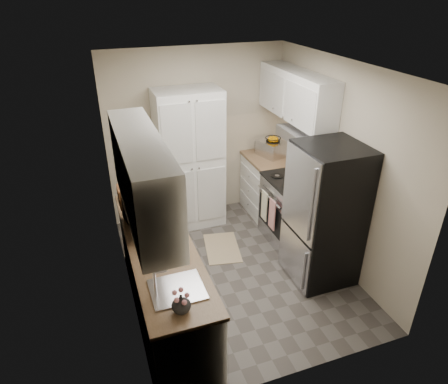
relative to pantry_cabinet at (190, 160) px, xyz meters
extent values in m
plane|color=#56514C|center=(0.20, -1.32, -1.00)|extent=(3.20, 3.20, 0.00)
cube|color=beige|center=(0.20, 0.28, 0.25)|extent=(2.60, 0.04, 2.50)
cube|color=beige|center=(0.20, -2.92, 0.25)|extent=(2.60, 0.04, 2.50)
cube|color=beige|center=(-1.10, -1.32, 0.25)|extent=(0.04, 3.20, 2.50)
cube|color=beige|center=(1.50, -1.32, 0.25)|extent=(0.04, 3.20, 2.50)
cube|color=white|center=(0.20, -1.32, 1.50)|extent=(2.60, 3.20, 0.04)
cube|color=white|center=(-0.93, -2.07, 0.83)|extent=(0.33, 1.60, 0.70)
cube|color=white|center=(1.33, -0.50, 0.89)|extent=(0.33, 1.55, 0.58)
cube|color=#99999E|center=(1.27, -0.93, 0.52)|extent=(0.45, 0.76, 0.13)
cube|color=#B7B7BC|center=(-0.79, -2.47, -0.07)|extent=(0.45, 0.40, 0.02)
cube|color=brown|center=(-1.09, -1.12, 0.18)|extent=(0.02, 0.22, 0.22)
cube|color=white|center=(0.00, 0.00, 0.00)|extent=(0.90, 0.55, 2.00)
cube|color=white|center=(-0.79, -1.75, -0.56)|extent=(0.60, 2.30, 0.88)
cube|color=#846647|center=(-0.79, -1.75, -0.10)|extent=(0.63, 2.33, 0.04)
cube|color=white|center=(1.19, -0.12, -0.56)|extent=(0.60, 0.80, 0.88)
cube|color=#846647|center=(1.19, -0.12, -0.10)|extent=(0.63, 0.83, 0.04)
cube|color=#B7B7BC|center=(1.17, -0.93, -0.55)|extent=(0.64, 0.76, 0.90)
cube|color=black|center=(1.17, -0.93, -0.08)|extent=(0.66, 0.78, 0.03)
cube|color=black|center=(1.46, -0.93, 0.02)|extent=(0.06, 0.76, 0.22)
cube|color=pink|center=(0.80, -1.06, -0.45)|extent=(0.01, 0.16, 0.42)
cube|color=beige|center=(0.80, -0.83, -0.45)|extent=(0.01, 0.16, 0.42)
cube|color=#B7B7BC|center=(1.14, -1.73, -0.15)|extent=(0.70, 0.72, 1.70)
imported|color=silver|center=(-0.82, -1.37, 0.09)|extent=(0.52, 0.67, 0.33)
cylinder|color=black|center=(-0.94, -0.76, 0.06)|extent=(0.07, 0.07, 0.28)
imported|color=white|center=(-0.81, -2.72, 0.00)|extent=(0.19, 0.19, 0.16)
cube|color=#358040|center=(-0.68, -0.62, 0.09)|extent=(0.11, 0.26, 0.34)
cube|color=silver|center=(1.25, -0.05, 0.03)|extent=(0.42, 0.47, 0.23)
cube|color=tan|center=(0.19, -0.83, -0.99)|extent=(0.57, 0.78, 0.01)
camera|label=1|loc=(-1.29, -5.05, 2.24)|focal=32.00mm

